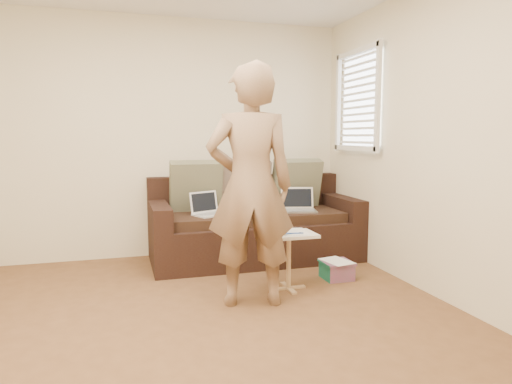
# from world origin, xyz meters

# --- Properties ---
(floor) EXTENTS (4.50, 4.50, 0.00)m
(floor) POSITION_xyz_m (0.00, 0.00, 0.00)
(floor) COLOR brown
(floor) RESTS_ON ground
(wall_back) EXTENTS (4.00, 0.00, 4.00)m
(wall_back) POSITION_xyz_m (0.00, 2.25, 1.30)
(wall_back) COLOR beige
(wall_back) RESTS_ON ground
(wall_front) EXTENTS (4.00, 0.00, 4.00)m
(wall_front) POSITION_xyz_m (0.00, -2.25, 1.30)
(wall_front) COLOR beige
(wall_front) RESTS_ON ground
(wall_right) EXTENTS (0.00, 4.50, 4.50)m
(wall_right) POSITION_xyz_m (2.00, 0.00, 1.30)
(wall_right) COLOR beige
(wall_right) RESTS_ON ground
(window_blinds) EXTENTS (0.12, 0.88, 1.08)m
(window_blinds) POSITION_xyz_m (1.95, 1.50, 1.70)
(window_blinds) COLOR white
(window_blinds) RESTS_ON wall_right
(sofa) EXTENTS (2.20, 0.95, 0.85)m
(sofa) POSITION_xyz_m (0.90, 1.77, 0.42)
(sofa) COLOR black
(sofa) RESTS_ON ground
(pillow_left) EXTENTS (0.55, 0.29, 0.57)m
(pillow_left) POSITION_xyz_m (0.30, 1.98, 0.79)
(pillow_left) COLOR #5B5E45
(pillow_left) RESTS_ON sofa
(pillow_mid) EXTENTS (0.55, 0.27, 0.57)m
(pillow_mid) POSITION_xyz_m (0.85, 2.01, 0.79)
(pillow_mid) COLOR brown
(pillow_mid) RESTS_ON sofa
(pillow_right) EXTENTS (0.55, 0.28, 0.57)m
(pillow_right) POSITION_xyz_m (1.45, 1.97, 0.79)
(pillow_right) COLOR #5B5E45
(pillow_right) RESTS_ON sofa
(laptop_silver) EXTENTS (0.41, 0.34, 0.24)m
(laptop_silver) POSITION_xyz_m (1.36, 1.65, 0.52)
(laptop_silver) COLOR #B7BABC
(laptop_silver) RESTS_ON sofa
(laptop_white) EXTENTS (0.40, 0.36, 0.24)m
(laptop_white) POSITION_xyz_m (0.40, 1.69, 0.52)
(laptop_white) COLOR white
(laptop_white) RESTS_ON sofa
(person) EXTENTS (0.76, 0.58, 1.88)m
(person) POSITION_xyz_m (0.49, 0.51, 0.94)
(person) COLOR brown
(person) RESTS_ON ground
(side_table) EXTENTS (0.45, 0.32, 0.50)m
(side_table) POSITION_xyz_m (0.90, 0.74, 0.25)
(side_table) COLOR silver
(side_table) RESTS_ON ground
(drinking_glass) EXTENTS (0.07, 0.07, 0.12)m
(drinking_glass) POSITION_xyz_m (0.73, 0.79, 0.56)
(drinking_glass) COLOR silver
(drinking_glass) RESTS_ON side_table
(scissors) EXTENTS (0.20, 0.13, 0.02)m
(scissors) POSITION_xyz_m (0.91, 0.68, 0.51)
(scissors) COLOR silver
(scissors) RESTS_ON side_table
(paper_on_table) EXTENTS (0.25, 0.33, 0.00)m
(paper_on_table) POSITION_xyz_m (0.97, 0.77, 0.50)
(paper_on_table) COLOR white
(paper_on_table) RESTS_ON side_table
(striped_box) EXTENTS (0.27, 0.27, 0.17)m
(striped_box) POSITION_xyz_m (1.43, 0.89, 0.09)
(striped_box) COLOR #D82077
(striped_box) RESTS_ON ground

